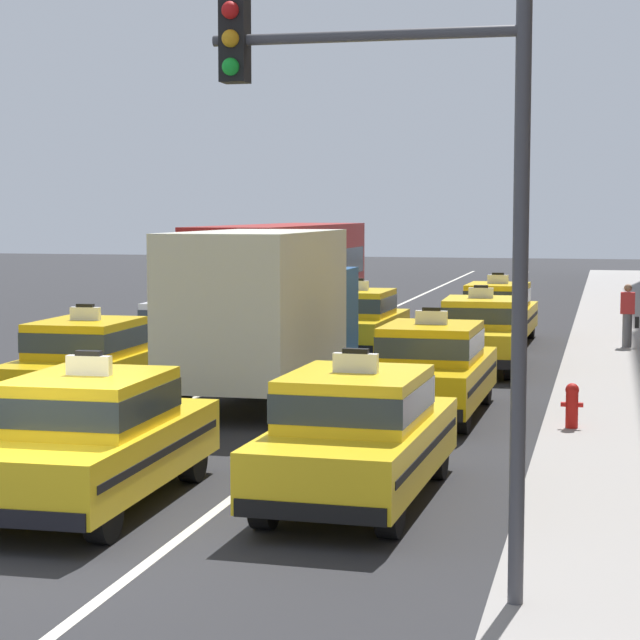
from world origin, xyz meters
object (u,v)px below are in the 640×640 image
taxi_center_nearest (94,437)px  traffic_light_pole (412,192)px  taxi_left_second (88,362)px  taxi_right_nearest (357,433)px  taxi_right_second (432,368)px  fire_hydrant (572,404)px  box_truck_center_second (268,308)px  taxi_right_fourth (498,312)px  taxi_right_third (481,332)px  sedan_left_third (186,333)px  taxi_center_third (358,321)px  pedestrian_mid_block (628,315)px  bus_left_fourth (284,272)px

taxi_center_nearest → traffic_light_pole: (4.40, -2.90, 2.94)m
taxi_left_second → taxi_right_nearest: same height
taxi_right_second → fire_hydrant: taxi_right_second is taller
box_truck_center_second → taxi_right_fourth: box_truck_center_second is taller
taxi_right_nearest → taxi_right_second: bearing=89.9°
box_truck_center_second → taxi_right_third: 6.42m
sedan_left_third → taxi_right_fourth: size_ratio=0.95×
taxi_center_third → taxi_right_third: (3.28, -1.99, 0.00)m
sedan_left_third → pedestrian_mid_block: bearing=29.9°
taxi_right_third → taxi_right_fourth: 5.53m
sedan_left_third → fire_hydrant: sedan_left_third is taller
pedestrian_mid_block → taxi_left_second: bearing=-130.7°
taxi_right_second → traffic_light_pole: bearing=-82.9°
taxi_center_nearest → taxi_center_third: size_ratio=1.00×
taxi_right_third → taxi_left_second: bearing=-132.1°
sedan_left_third → box_truck_center_second: (3.07, -3.81, 0.93)m
taxi_center_third → pedestrian_mid_block: 6.98m
taxi_right_fourth → fire_hydrant: taxi_right_fourth is taller
taxi_center_nearest → taxi_right_fourth: 19.63m
fire_hydrant → taxi_right_nearest: bearing=-116.1°
sedan_left_third → taxi_center_nearest: size_ratio=0.95×
taxi_center_third → fire_hydrant: taxi_center_third is taller
taxi_right_second → pedestrian_mid_block: bearing=71.7°
box_truck_center_second → taxi_right_second: bearing=-19.0°
taxi_right_fourth → fire_hydrant: (2.38, -13.32, -0.33)m
taxi_right_nearest → fire_hydrant: 5.65m
taxi_right_fourth → taxi_left_second: bearing=-116.6°
taxi_center_nearest → taxi_right_third: (3.32, 13.84, 0.00)m
pedestrian_mid_block → taxi_right_nearest: bearing=-101.7°
traffic_light_pole → sedan_left_third: bearing=116.8°
fire_hydrant → sedan_left_third: bearing=144.6°
box_truck_center_second → traffic_light_pole: traffic_light_pole is taller
taxi_right_fourth → fire_hydrant: 13.53m
box_truck_center_second → taxi_right_nearest: size_ratio=1.51×
taxi_left_second → taxi_right_nearest: (6.24, -5.72, 0.00)m
sedan_left_third → fire_hydrant: (8.89, -6.32, -0.30)m
taxi_left_second → taxi_center_nearest: same height
taxi_center_third → bus_left_fourth: bearing=123.4°
taxi_right_nearest → pedestrian_mid_block: bearing=78.3°
taxi_right_nearest → traffic_light_pole: (1.29, -3.88, 2.94)m
taxi_right_third → fire_hydrant: (2.28, -7.79, -0.33)m
pedestrian_mid_block → taxi_center_third: bearing=-161.2°
taxi_right_fourth → taxi_right_second: bearing=-90.4°
bus_left_fourth → taxi_right_third: size_ratio=2.43×
pedestrian_mid_block → fire_hydrant: pedestrian_mid_block is taller
traffic_light_pole → taxi_right_third: bearing=93.7°
taxi_right_nearest → taxi_right_fourth: (0.10, 18.38, 0.00)m
taxi_center_nearest → taxi_left_second: bearing=115.0°
taxi_left_second → pedestrian_mid_block: bearing=49.3°
taxi_right_fourth → pedestrian_mid_block: size_ratio=2.84×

